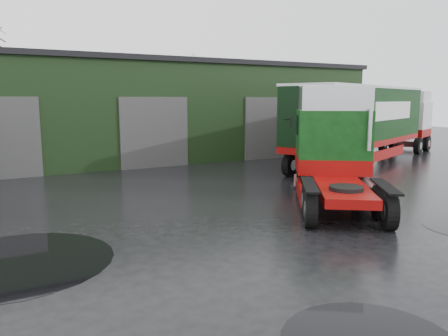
# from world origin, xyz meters

# --- Properties ---
(ground) EXTENTS (100.00, 100.00, 0.00)m
(ground) POSITION_xyz_m (0.00, 0.00, 0.00)
(ground) COLOR black
(warehouse) EXTENTS (32.40, 12.40, 6.30)m
(warehouse) POSITION_xyz_m (2.00, 20.00, 3.16)
(warehouse) COLOR black
(warehouse) RESTS_ON ground
(hero_tractor) EXTENTS (6.55, 7.58, 4.43)m
(hero_tractor) POSITION_xyz_m (4.50, 1.80, 2.21)
(hero_tractor) COLOR #0D3C10
(hero_tractor) RESTS_ON ground
(lorry_right) EXTENTS (17.52, 9.68, 4.66)m
(lorry_right) POSITION_xyz_m (12.83, 9.00, 2.33)
(lorry_right) COLOR silver
(lorry_right) RESTS_ON ground
(wash_bucket) EXTENTS (0.35, 0.35, 0.31)m
(wash_bucket) POSITION_xyz_m (8.10, 3.08, 0.16)
(wash_bucket) COLOR #0707AA
(wash_bucket) RESTS_ON ground
(tree_back_b) EXTENTS (4.40, 4.40, 7.50)m
(tree_back_b) POSITION_xyz_m (10.00, 30.00, 3.75)
(tree_back_b) COLOR black
(tree_back_b) RESTS_ON ground
(puddle_1) EXTENTS (1.93, 1.93, 0.01)m
(puddle_1) POSITION_xyz_m (6.51, 3.37, 0.00)
(puddle_1) COLOR black
(puddle_1) RESTS_ON ground
(puddle_2) EXTENTS (4.67, 4.67, 0.01)m
(puddle_2) POSITION_xyz_m (-6.02, 1.52, 0.00)
(puddle_2) COLOR black
(puddle_2) RESTS_ON ground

